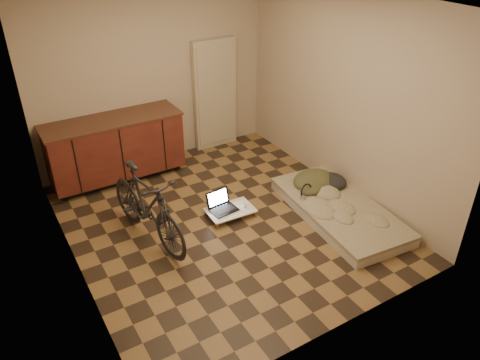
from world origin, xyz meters
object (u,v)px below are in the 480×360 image
bicycle (147,203)px  laptop (222,205)px  lap_desk (230,210)px  futon (339,210)px

bicycle → laptop: bearing=-10.6°
lap_desk → laptop: 0.13m
bicycle → laptop: (0.95, -0.02, -0.35)m
bicycle → lap_desk: size_ratio=2.56×
bicycle → laptop: 1.01m
futon → laptop: 1.47m
futon → lap_desk: (-1.17, 0.69, 0.00)m
lap_desk → laptop: bearing=140.1°
bicycle → futon: bearing=-29.1°
lap_desk → laptop: (-0.08, 0.07, 0.06)m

